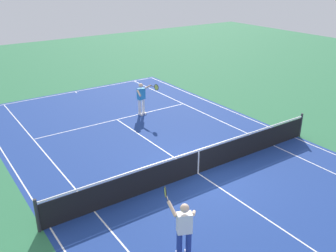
{
  "coord_description": "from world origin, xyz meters",
  "views": [
    {
      "loc": [
        -9.27,
        7.72,
        6.98
      ],
      "look_at": [
        2.54,
        -0.42,
        0.9
      ],
      "focal_mm": 40.18,
      "sensor_mm": 36.0,
      "label": 1
    }
  ],
  "objects": [
    {
      "name": "tennis_ball",
      "position": [
        0.86,
        2.75,
        0.03
      ],
      "size": [
        0.07,
        0.07,
        0.07
      ],
      "primitive_type": "sphere",
      "color": "#CCE01E",
      "rests_on": "ground_plane"
    },
    {
      "name": "court_line_markings",
      "position": [
        0.0,
        0.0,
        0.0
      ],
      "size": [
        23.85,
        11.05,
        0.01
      ],
      "color": "white",
      "rests_on": "ground_plane"
    },
    {
      "name": "tennis_player_near",
      "position": [
        6.31,
        -1.41,
        0.93
      ],
      "size": [
        1.02,
        0.83,
        1.7
      ],
      "color": "white",
      "rests_on": "ground_plane"
    },
    {
      "name": "court_slab",
      "position": [
        0.0,
        0.0,
        0.0
      ],
      "size": [
        24.2,
        11.4,
        0.0
      ],
      "primitive_type": "cube",
      "color": "navy",
      "rests_on": "ground_plane"
    },
    {
      "name": "tennis_player_far",
      "position": [
        -3.15,
        3.02,
        0.93
      ],
      "size": [
        1.19,
        0.75,
        1.7
      ],
      "color": "navy",
      "rests_on": "ground_plane"
    },
    {
      "name": "tennis_net",
      "position": [
        0.0,
        0.0,
        0.49
      ],
      "size": [
        0.1,
        11.7,
        1.08
      ],
      "color": "#2D2D33",
      "rests_on": "ground_plane"
    },
    {
      "name": "ground_plane",
      "position": [
        0.0,
        0.0,
        0.0
      ],
      "size": [
        60.0,
        60.0,
        0.0
      ],
      "primitive_type": "plane",
      "color": "#2D7247"
    }
  ]
}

